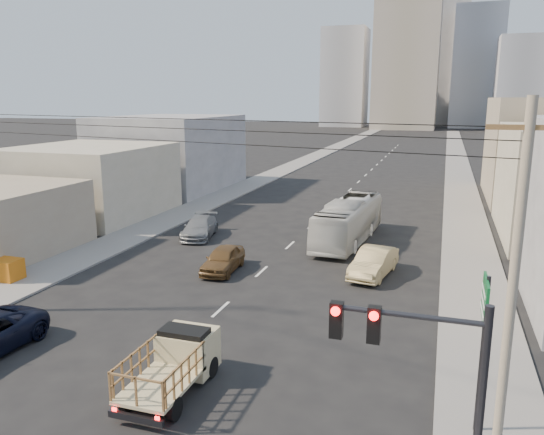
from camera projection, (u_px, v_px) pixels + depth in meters
The scene contains 21 objects.
ground at pixel (127, 396), 18.09m from camera, with size 420.00×420.00×0.00m, color black.
sidewalk_left at pixel (306, 160), 86.56m from camera, with size 3.50×180.00×0.12m, color gray.
sidewalk_right at pixel (458, 166), 79.45m from camera, with size 3.50×180.00×0.12m, color gray.
lane_dashes at pixel (362, 178), 67.25m from camera, with size 0.15×104.00×0.01m.
flatbed_pickup at pixel (173, 361), 18.25m from camera, with size 1.95×4.41×1.90m.
city_bus at pixel (348, 221), 37.29m from camera, with size 2.51×10.74×2.99m, color #BCBCB8.
sedan_brown at pixel (223, 259), 31.01m from camera, with size 1.71×4.25×1.45m, color brown.
sedan_tan at pixel (374, 262), 30.19m from camera, with size 1.67×4.78×1.58m, color tan.
sedan_grey at pixel (200, 227), 38.67m from camera, with size 2.02×4.96×1.44m, color gray.
traffic_signal at pixel (428, 387), 10.99m from camera, with size 3.23×0.35×6.00m.
green_sign at pixel (484, 318), 15.28m from camera, with size 0.18×1.60×5.00m.
utility_pole at pixel (511, 303), 12.55m from camera, with size 1.80×0.24×10.00m.
overhead_wires at pixel (136, 128), 17.51m from camera, with size 23.01×5.02×0.72m.
crate_stack at pixel (5, 269), 29.32m from camera, with size 1.80×1.20×1.14m.
bldg_left_mid at pixel (91, 181), 45.43m from camera, with size 11.00×12.00×6.00m, color #AAA489.
bldg_left_far at pixel (170, 153), 59.28m from camera, with size 12.00×16.00×8.00m, color gray.
high_rise_tower at pixel (408, 34), 170.39m from camera, with size 20.00×20.00×60.00m, color tan.
midrise_ne at pixel (476, 68), 179.85m from camera, with size 16.00×16.00×40.00m, color #989BA1.
midrise_nw at pixel (345, 78), 189.17m from camera, with size 15.00×15.00×34.00m, color #989BA1.
midrise_back at pixel (440, 65), 196.95m from camera, with size 18.00×18.00×44.00m, color gray.
midrise_east at pixel (520, 84), 158.99m from camera, with size 14.00×14.00×28.00m, color #989BA1.
Camera 1 is at (9.76, -13.97, 9.93)m, focal length 35.00 mm.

